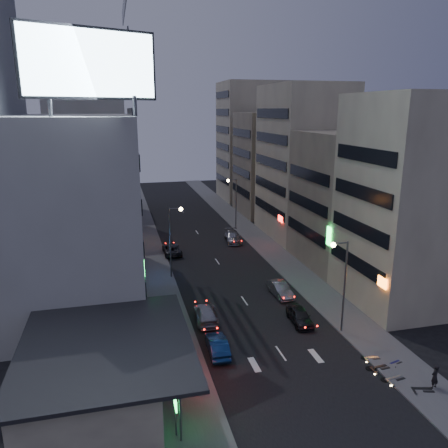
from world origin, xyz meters
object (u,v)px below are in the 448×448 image
object	(u,v)px
parked_car_left	(172,249)
scooter_blue	(399,354)
parked_car_right_near	(300,316)
parked_car_right_far	(233,237)
person	(435,377)
road_car_silver	(206,314)
scooter_silver_b	(378,350)
road_car_blue	(217,345)
scooter_black_b	(386,357)
scooter_black_a	(432,380)
parked_car_right_mid	(280,289)
scooter_silver_a	(400,367)

from	to	relation	value
parked_car_left	scooter_blue	bearing A→B (deg)	114.13
parked_car_right_near	parked_car_right_far	bearing A→B (deg)	92.63
parked_car_right_near	person	xyz separation A→B (m)	(5.01, -11.12, 0.29)
road_car_silver	parked_car_right_near	bearing A→B (deg)	168.76
scooter_blue	scooter_silver_b	size ratio (longest dim) A/B	0.97
road_car_blue	scooter_black_b	world-z (taller)	same
parked_car_right_near	scooter_black_a	bearing A→B (deg)	-62.20
road_car_silver	scooter_black_b	size ratio (longest dim) A/B	2.32
parked_car_right_near	road_car_silver	xyz separation A→B (m)	(-8.05, 2.40, 0.00)
road_car_silver	scooter_black_a	world-z (taller)	road_car_silver
parked_car_left	scooter_black_a	xyz separation A→B (m)	(13.46, -33.05, 0.08)
person	scooter_silver_b	bearing A→B (deg)	-87.77
parked_car_left	parked_car_right_mid	bearing A→B (deg)	119.26
parked_car_right_near	parked_car_right_mid	xyz separation A→B (m)	(0.44, 6.02, 0.01)
parked_car_left	scooter_black_a	distance (m)	35.69
parked_car_left	scooter_silver_b	bearing A→B (deg)	112.72
parked_car_right_mid	parked_car_right_far	bearing A→B (deg)	87.11
parked_car_right_far	road_car_blue	bearing A→B (deg)	-100.07
parked_car_left	person	distance (m)	35.78
road_car_blue	scooter_silver_a	world-z (taller)	road_car_blue
parked_car_right_far	scooter_black_b	world-z (taller)	parked_car_right_far
scooter_black_a	scooter_blue	size ratio (longest dim) A/B	1.27
parked_car_right_mid	parked_car_left	xyz separation A→B (m)	(-9.04, 15.94, -0.03)
parked_car_right_near	scooter_blue	world-z (taller)	parked_car_right_near
parked_car_left	scooter_blue	world-z (taller)	parked_car_left
scooter_blue	road_car_blue	bearing A→B (deg)	56.35
parked_car_left	scooter_black_b	size ratio (longest dim) A/B	2.35
scooter_silver_b	scooter_blue	bearing A→B (deg)	-116.05
parked_car_right_mid	parked_car_left	world-z (taller)	parked_car_right_mid
parked_car_right_far	scooter_blue	xyz separation A→B (m)	(4.13, -32.90, -0.13)
road_car_silver	scooter_silver_b	world-z (taller)	road_car_silver
parked_car_right_mid	road_car_blue	bearing A→B (deg)	-135.95
road_car_silver	parked_car_left	bearing A→B (deg)	-82.99
road_car_silver	person	distance (m)	18.80
scooter_black_b	scooter_silver_b	distance (m)	1.13
parked_car_right_far	road_car_blue	world-z (taller)	parked_car_right_far
scooter_silver_a	parked_car_right_mid	bearing A→B (deg)	3.48
parked_car_left	scooter_blue	xyz separation A→B (m)	(13.39, -29.48, -0.06)
parked_car_right_mid	scooter_black_a	bearing A→B (deg)	-77.73
road_car_blue	person	distance (m)	15.53
road_car_blue	scooter_black_b	bearing A→B (deg)	160.89
scooter_black_b	parked_car_right_near	bearing A→B (deg)	18.75
scooter_black_b	parked_car_right_far	bearing A→B (deg)	-0.27
scooter_blue	parked_car_right_near	bearing A→B (deg)	17.54
person	scooter_black_b	xyz separation A→B (m)	(-1.55, 3.29, -0.24)
parked_car_right_far	person	distance (m)	36.76
parked_car_right_mid	scooter_silver_a	distance (m)	15.62
parked_car_left	parked_car_right_far	xyz separation A→B (m)	(9.27, 3.42, 0.08)
road_car_silver	parked_car_right_mid	bearing A→B (deg)	-151.55
road_car_silver	scooter_silver_a	distance (m)	16.55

